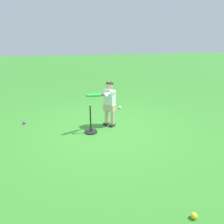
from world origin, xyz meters
TOP-DOWN VIEW (x-y plane):
  - ground_plane at (0.00, 0.00)m, footprint 40.00×40.00m
  - child_batter at (-0.10, -0.28)m, footprint 0.73×0.50m
  - play_ball_far_left at (-0.59, 2.65)m, footprint 0.08×0.08m
  - play_ball_by_bucket at (1.92, -0.80)m, footprint 0.07×0.07m
  - play_ball_center_lawn at (-0.66, -1.46)m, footprint 0.08×0.08m
  - batting_tee at (0.36, 0.02)m, footprint 0.28×0.28m

SIDE VIEW (x-z plane):
  - ground_plane at x=0.00m, z-range 0.00..0.00m
  - play_ball_by_bucket at x=1.92m, z-range 0.00..0.07m
  - play_ball_center_lawn at x=-0.66m, z-range 0.00..0.08m
  - play_ball_far_left at x=-0.59m, z-range 0.00..0.08m
  - batting_tee at x=0.36m, z-range -0.21..0.41m
  - child_batter at x=-0.10m, z-range 0.11..1.19m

